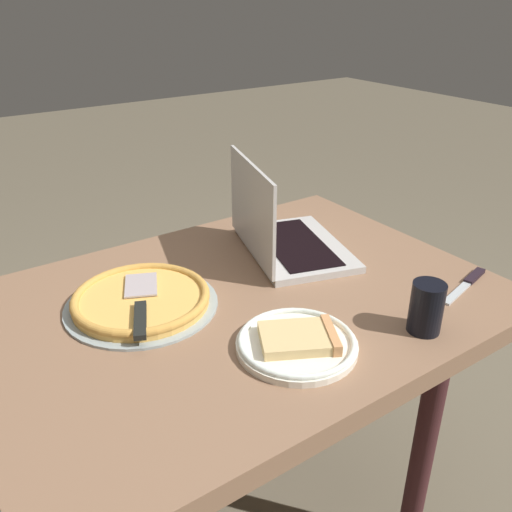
{
  "coord_description": "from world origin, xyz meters",
  "views": [
    {
      "loc": [
        0.56,
        0.88,
        1.36
      ],
      "look_at": [
        -0.07,
        -0.05,
        0.8
      ],
      "focal_mm": 37.85,
      "sensor_mm": 36.0,
      "label": 1
    }
  ],
  "objects_px": {
    "pizza_plate": "(298,342)",
    "pizza_tray": "(141,300)",
    "table_knife": "(468,282)",
    "dining_table": "(243,327)",
    "drink_cup": "(426,307)",
    "laptop": "(281,234)"
  },
  "relations": [
    {
      "from": "pizza_plate",
      "to": "pizza_tray",
      "type": "xyz_separation_m",
      "value": [
        0.18,
        -0.31,
        0.0
      ]
    },
    {
      "from": "pizza_plate",
      "to": "table_knife",
      "type": "relative_size",
      "value": 1.16
    },
    {
      "from": "dining_table",
      "to": "drink_cup",
      "type": "distance_m",
      "value": 0.42
    },
    {
      "from": "laptop",
      "to": "drink_cup",
      "type": "height_order",
      "value": "laptop"
    },
    {
      "from": "laptop",
      "to": "table_knife",
      "type": "xyz_separation_m",
      "value": [
        -0.26,
        0.38,
        -0.05
      ]
    },
    {
      "from": "pizza_plate",
      "to": "pizza_tray",
      "type": "relative_size",
      "value": 0.71
    },
    {
      "from": "table_knife",
      "to": "pizza_plate",
      "type": "bearing_deg",
      "value": -3.4
    },
    {
      "from": "laptop",
      "to": "drink_cup",
      "type": "distance_m",
      "value": 0.45
    },
    {
      "from": "pizza_tray",
      "to": "pizza_plate",
      "type": "bearing_deg",
      "value": 120.61
    },
    {
      "from": "table_knife",
      "to": "laptop",
      "type": "bearing_deg",
      "value": -55.32
    },
    {
      "from": "laptop",
      "to": "drink_cup",
      "type": "bearing_deg",
      "value": 93.17
    },
    {
      "from": "pizza_tray",
      "to": "table_knife",
      "type": "height_order",
      "value": "pizza_tray"
    },
    {
      "from": "laptop",
      "to": "table_knife",
      "type": "distance_m",
      "value": 0.47
    },
    {
      "from": "pizza_plate",
      "to": "drink_cup",
      "type": "xyz_separation_m",
      "value": [
        -0.25,
        0.1,
        0.04
      ]
    },
    {
      "from": "pizza_tray",
      "to": "laptop",
      "type": "bearing_deg",
      "value": -174.46
    },
    {
      "from": "pizza_plate",
      "to": "table_knife",
      "type": "height_order",
      "value": "pizza_plate"
    },
    {
      "from": "dining_table",
      "to": "laptop",
      "type": "distance_m",
      "value": 0.28
    },
    {
      "from": "laptop",
      "to": "pizza_tray",
      "type": "bearing_deg",
      "value": 5.54
    },
    {
      "from": "pizza_tray",
      "to": "table_knife",
      "type": "relative_size",
      "value": 1.63
    },
    {
      "from": "laptop",
      "to": "pizza_plate",
      "type": "relative_size",
      "value": 1.68
    },
    {
      "from": "dining_table",
      "to": "drink_cup",
      "type": "height_order",
      "value": "drink_cup"
    },
    {
      "from": "dining_table",
      "to": "table_knife",
      "type": "bearing_deg",
      "value": 152.0
    }
  ]
}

